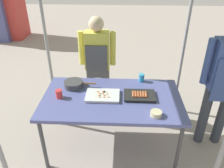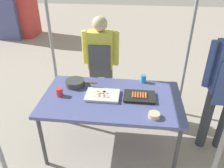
{
  "view_description": "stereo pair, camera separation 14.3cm",
  "coord_description": "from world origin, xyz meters",
  "px_view_note": "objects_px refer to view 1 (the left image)",
  "views": [
    {
      "loc": [
        0.1,
        -2.17,
        2.21
      ],
      "look_at": [
        0.0,
        0.05,
        0.9
      ],
      "focal_mm": 36.34,
      "sensor_mm": 36.0,
      "label": 1
    },
    {
      "loc": [
        0.24,
        -2.16,
        2.21
      ],
      "look_at": [
        0.0,
        0.05,
        0.9
      ],
      "focal_mm": 36.34,
      "sensor_mm": 36.0,
      "label": 2
    }
  ],
  "objects_px": {
    "cooking_wok": "(74,84)",
    "customer_nearby": "(224,77)",
    "stall_table": "(112,101)",
    "condiment_bowl": "(156,114)",
    "neighbor_stall_right": "(7,4)",
    "drink_cup_by_wok": "(59,94)",
    "tray_grilled_sausages": "(140,95)",
    "drink_cup_near_edge": "(141,78)",
    "tray_meat_skewers": "(103,96)",
    "vendor_woman": "(97,60)"
  },
  "relations": [
    {
      "from": "stall_table",
      "to": "customer_nearby",
      "type": "bearing_deg",
      "value": 6.38
    },
    {
      "from": "stall_table",
      "to": "neighbor_stall_right",
      "type": "distance_m",
      "value": 5.26
    },
    {
      "from": "cooking_wok",
      "to": "drink_cup_by_wok",
      "type": "relative_size",
      "value": 4.05
    },
    {
      "from": "tray_grilled_sausages",
      "to": "drink_cup_near_edge",
      "type": "xyz_separation_m",
      "value": [
        0.05,
        0.37,
        0.03
      ]
    },
    {
      "from": "tray_grilled_sausages",
      "to": "neighbor_stall_right",
      "type": "distance_m",
      "value": 5.44
    },
    {
      "from": "drink_cup_near_edge",
      "to": "vendor_woman",
      "type": "height_order",
      "value": "vendor_woman"
    },
    {
      "from": "neighbor_stall_right",
      "to": "cooking_wok",
      "type": "bearing_deg",
      "value": -56.77
    },
    {
      "from": "tray_grilled_sausages",
      "to": "cooking_wok",
      "type": "xyz_separation_m",
      "value": [
        -0.8,
        0.19,
        0.02
      ]
    },
    {
      "from": "tray_meat_skewers",
      "to": "condiment_bowl",
      "type": "relative_size",
      "value": 3.25
    },
    {
      "from": "cooking_wok",
      "to": "tray_grilled_sausages",
      "type": "bearing_deg",
      "value": -13.45
    },
    {
      "from": "tray_meat_skewers",
      "to": "drink_cup_near_edge",
      "type": "height_order",
      "value": "drink_cup_near_edge"
    },
    {
      "from": "cooking_wok",
      "to": "drink_cup_near_edge",
      "type": "relative_size",
      "value": 3.91
    },
    {
      "from": "cooking_wok",
      "to": "customer_nearby",
      "type": "height_order",
      "value": "customer_nearby"
    },
    {
      "from": "tray_grilled_sausages",
      "to": "drink_cup_by_wok",
      "type": "distance_m",
      "value": 0.92
    },
    {
      "from": "tray_grilled_sausages",
      "to": "vendor_woman",
      "type": "relative_size",
      "value": 0.24
    },
    {
      "from": "cooking_wok",
      "to": "drink_cup_by_wok",
      "type": "distance_m",
      "value": 0.28
    },
    {
      "from": "vendor_woman",
      "to": "customer_nearby",
      "type": "distance_m",
      "value": 1.64
    },
    {
      "from": "vendor_woman",
      "to": "neighbor_stall_right",
      "type": "distance_m",
      "value": 4.5
    },
    {
      "from": "drink_cup_near_edge",
      "to": "neighbor_stall_right",
      "type": "bearing_deg",
      "value": 132.15
    },
    {
      "from": "stall_table",
      "to": "vendor_woman",
      "type": "height_order",
      "value": "vendor_woman"
    },
    {
      "from": "tray_meat_skewers",
      "to": "stall_table",
      "type": "bearing_deg",
      "value": -3.87
    },
    {
      "from": "stall_table",
      "to": "vendor_woman",
      "type": "relative_size",
      "value": 1.08
    },
    {
      "from": "neighbor_stall_right",
      "to": "condiment_bowl",
      "type": "bearing_deg",
      "value": -51.79
    },
    {
      "from": "stall_table",
      "to": "tray_meat_skewers",
      "type": "relative_size",
      "value": 4.12
    },
    {
      "from": "stall_table",
      "to": "drink_cup_near_edge",
      "type": "relative_size",
      "value": 15.81
    },
    {
      "from": "customer_nearby",
      "to": "neighbor_stall_right",
      "type": "distance_m",
      "value": 6.0
    },
    {
      "from": "stall_table",
      "to": "condiment_bowl",
      "type": "bearing_deg",
      "value": -33.66
    },
    {
      "from": "tray_meat_skewers",
      "to": "drink_cup_by_wok",
      "type": "xyz_separation_m",
      "value": [
        -0.5,
        -0.04,
        0.03
      ]
    },
    {
      "from": "tray_meat_skewers",
      "to": "vendor_woman",
      "type": "distance_m",
      "value": 0.78
    },
    {
      "from": "tray_meat_skewers",
      "to": "neighbor_stall_right",
      "type": "height_order",
      "value": "neighbor_stall_right"
    },
    {
      "from": "tray_grilled_sausages",
      "to": "vendor_woman",
      "type": "distance_m",
      "value": 0.94
    },
    {
      "from": "cooking_wok",
      "to": "drink_cup_near_edge",
      "type": "xyz_separation_m",
      "value": [
        0.84,
        0.18,
        0.01
      ]
    },
    {
      "from": "drink_cup_near_edge",
      "to": "vendor_woman",
      "type": "distance_m",
      "value": 0.71
    },
    {
      "from": "stall_table",
      "to": "tray_grilled_sausages",
      "type": "relative_size",
      "value": 4.43
    },
    {
      "from": "drink_cup_near_edge",
      "to": "vendor_woman",
      "type": "xyz_separation_m",
      "value": [
        -0.61,
        0.37,
        0.07
      ]
    },
    {
      "from": "tray_grilled_sausages",
      "to": "drink_cup_near_edge",
      "type": "relative_size",
      "value": 3.57
    },
    {
      "from": "vendor_woman",
      "to": "customer_nearby",
      "type": "relative_size",
      "value": 0.9
    },
    {
      "from": "drink_cup_near_edge",
      "to": "customer_nearby",
      "type": "bearing_deg",
      "value": -15.64
    },
    {
      "from": "drink_cup_near_edge",
      "to": "customer_nearby",
      "type": "relative_size",
      "value": 0.06
    },
    {
      "from": "stall_table",
      "to": "drink_cup_by_wok",
      "type": "bearing_deg",
      "value": -177.26
    },
    {
      "from": "customer_nearby",
      "to": "cooking_wok",
      "type": "bearing_deg",
      "value": 177.54
    },
    {
      "from": "stall_table",
      "to": "drink_cup_near_edge",
      "type": "xyz_separation_m",
      "value": [
        0.36,
        0.4,
        0.1
      ]
    },
    {
      "from": "condiment_bowl",
      "to": "neighbor_stall_right",
      "type": "bearing_deg",
      "value": 128.21
    },
    {
      "from": "customer_nearby",
      "to": "drink_cup_near_edge",
      "type": "bearing_deg",
      "value": 164.36
    },
    {
      "from": "drink_cup_by_wok",
      "to": "drink_cup_near_edge",
      "type": "bearing_deg",
      "value": 23.68
    },
    {
      "from": "vendor_woman",
      "to": "drink_cup_by_wok",
      "type": "bearing_deg",
      "value": 65.58
    },
    {
      "from": "cooking_wok",
      "to": "customer_nearby",
      "type": "xyz_separation_m",
      "value": [
        1.75,
        -0.08,
        0.19
      ]
    },
    {
      "from": "stall_table",
      "to": "cooking_wok",
      "type": "relative_size",
      "value": 4.05
    },
    {
      "from": "cooking_wok",
      "to": "vendor_woman",
      "type": "distance_m",
      "value": 0.61
    },
    {
      "from": "cooking_wok",
      "to": "customer_nearby",
      "type": "relative_size",
      "value": 0.24
    }
  ]
}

